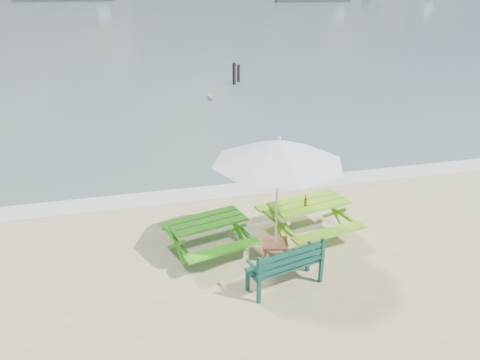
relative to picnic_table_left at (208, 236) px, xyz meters
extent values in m
plane|color=slate|center=(1.10, 83.39, -0.37)|extent=(300.00, 300.00, 0.00)
cube|color=silver|center=(1.10, 2.99, -0.37)|extent=(22.00, 0.90, 0.01)
cube|color=green|center=(0.00, 0.00, 0.38)|extent=(1.76, 1.14, 0.05)
cube|color=green|center=(-0.19, 0.74, 0.07)|extent=(1.64, 0.68, 0.05)
cube|color=green|center=(0.19, -0.74, 0.07)|extent=(1.64, 0.68, 0.05)
cube|color=green|center=(0.00, 0.00, -0.03)|extent=(1.70, 1.26, 0.69)
cube|color=#6DB61B|center=(2.36, 0.13, 0.44)|extent=(1.89, 1.16, 0.06)
cube|color=#6DB61B|center=(2.19, 0.94, 0.11)|extent=(1.79, 0.66, 0.06)
cube|color=#6DB61B|center=(2.52, -0.68, 0.11)|extent=(1.79, 0.66, 0.06)
cube|color=#6DB61B|center=(2.36, 0.13, 0.00)|extent=(1.82, 1.30, 0.75)
cube|color=#0E3C32|center=(1.19, -1.58, 0.10)|extent=(1.56, 0.79, 0.04)
cube|color=#0E3C32|center=(1.25, -1.81, 0.35)|extent=(1.46, 0.40, 0.38)
cube|color=#0E3C32|center=(1.19, -1.58, -0.14)|extent=(1.47, 0.83, 0.47)
cube|color=brown|center=(1.35, -0.55, -0.05)|extent=(0.65, 0.65, 0.05)
cube|color=brown|center=(1.35, -0.55, -0.22)|extent=(0.58, 0.58, 0.30)
cylinder|color=silver|center=(1.35, -0.55, 0.90)|extent=(0.05, 0.05, 2.55)
cone|color=silver|center=(1.35, -0.55, 2.02)|extent=(3.27, 3.27, 0.48)
cylinder|color=#8E5214|center=(2.22, 0.00, 0.55)|extent=(0.06, 0.06, 0.16)
cylinder|color=#8E5214|center=(2.22, 0.00, 0.69)|extent=(0.03, 0.03, 0.07)
cylinder|color=#AE2013|center=(2.22, 0.00, 0.55)|extent=(0.07, 0.07, 0.06)
imported|color=tan|center=(2.62, 13.70, -0.88)|extent=(0.68, 0.52, 1.65)
cylinder|color=black|center=(4.70, 17.06, 0.13)|extent=(0.20, 0.20, 1.41)
cylinder|color=black|center=(5.10, 17.66, 0.02)|extent=(0.17, 0.17, 1.19)
camera|label=1|loc=(-1.47, -8.67, 5.09)|focal=35.00mm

